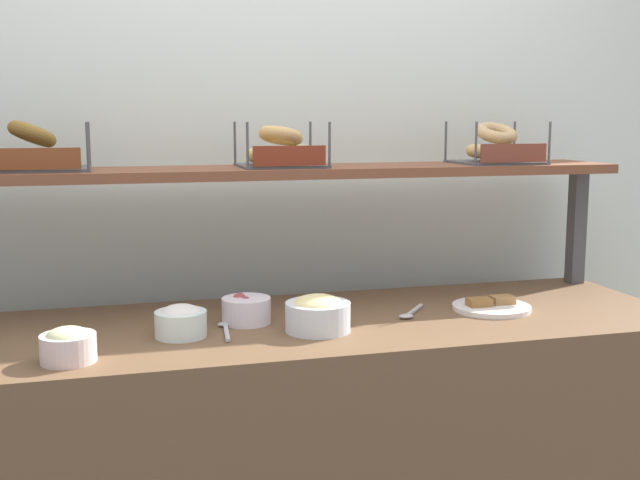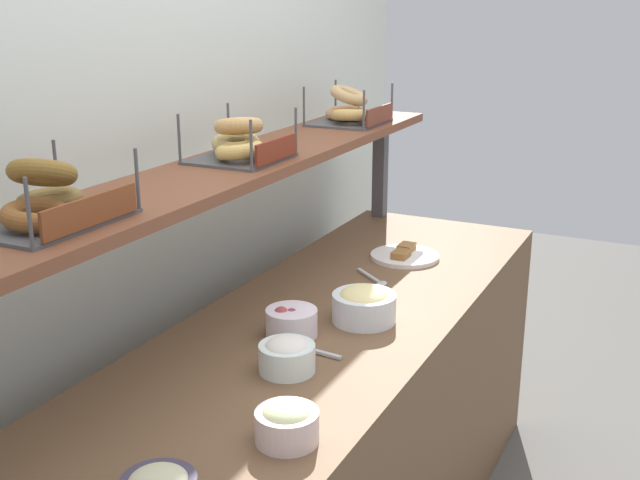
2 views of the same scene
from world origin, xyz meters
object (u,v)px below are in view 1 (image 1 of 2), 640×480
at_px(bowl_beet_salad, 246,309).
at_px(serving_plate_white, 491,306).
at_px(bagel_basket_plain, 280,151).
at_px(bowl_egg_salad, 318,313).
at_px(bowl_potato_salad, 68,345).
at_px(bowl_cream_cheese, 181,321).
at_px(bagel_basket_cinnamon_raisin, 32,155).
at_px(bagel_basket_sesame, 496,149).
at_px(serving_spoon_by_edge, 410,313).
at_px(serving_spoon_near_plate, 226,328).

relative_size(bowl_beet_salad, serving_plate_white, 0.59).
bearing_deg(bowl_beet_salad, bagel_basket_plain, 56.91).
xyz_separation_m(bowl_beet_salad, bowl_egg_salad, (0.18, -0.14, 0.01)).
distance_m(bowl_potato_salad, serving_plate_white, 1.24).
bearing_deg(bowl_cream_cheese, serving_plate_white, 2.77).
xyz_separation_m(bagel_basket_cinnamon_raisin, bagel_basket_sesame, (1.47, -0.02, 0.00)).
xyz_separation_m(serving_plate_white, bagel_basket_plain, (-0.59, 0.29, 0.47)).
xyz_separation_m(bowl_cream_cheese, bowl_potato_salad, (-0.28, -0.15, -0.00)).
bearing_deg(bowl_beet_salad, bowl_egg_salad, -38.09).
xyz_separation_m(serving_spoon_by_edge, bagel_basket_plain, (-0.33, 0.29, 0.47)).
relative_size(bowl_potato_salad, bowl_egg_salad, 0.74).
bearing_deg(bowl_potato_salad, bowl_cream_cheese, 28.39).
bearing_deg(bowl_egg_salad, bowl_potato_salad, -170.70).
distance_m(bowl_potato_salad, bowl_egg_salad, 0.66).
relative_size(bowl_potato_salad, bagel_basket_sesame, 0.48).
height_order(bowl_egg_salad, bagel_basket_cinnamon_raisin, bagel_basket_cinnamon_raisin).
xyz_separation_m(serving_plate_white, bagel_basket_cinnamon_raisin, (-1.33, 0.30, 0.47)).
bearing_deg(bowl_potato_salad, bagel_basket_plain, 37.59).
bearing_deg(bowl_cream_cheese, bagel_basket_plain, 43.65).
xyz_separation_m(bowl_egg_salad, bagel_basket_cinnamon_raisin, (-0.75, 0.40, 0.43)).
bearing_deg(serving_plate_white, serving_spoon_near_plate, -178.59).
bearing_deg(bagel_basket_plain, bagel_basket_sesame, -0.58).
height_order(bowl_egg_salad, serving_spoon_by_edge, bowl_egg_salad).
bearing_deg(bagel_basket_plain, bowl_cream_cheese, -136.35).
distance_m(bowl_cream_cheese, bowl_potato_salad, 0.32).
bearing_deg(bagel_basket_plain, bowl_potato_salad, -142.41).
distance_m(bowl_beet_salad, serving_spoon_near_plate, 0.10).
xyz_separation_m(bowl_potato_salad, bowl_beet_salad, (0.48, 0.24, -0.00)).
distance_m(bowl_egg_salad, bagel_basket_cinnamon_raisin, 0.95).
xyz_separation_m(bowl_potato_salad, bagel_basket_sesame, (1.38, 0.48, 0.43)).
bearing_deg(bagel_basket_sesame, bagel_basket_cinnamon_raisin, 179.18).
relative_size(bowl_beet_salad, serving_spoon_near_plate, 0.80).
xyz_separation_m(bowl_beet_salad, bagel_basket_plain, (0.16, 0.24, 0.44)).
distance_m(bowl_cream_cheese, serving_spoon_near_plate, 0.13).
bearing_deg(bagel_basket_plain, bagel_basket_cinnamon_raisin, 178.95).
xyz_separation_m(bowl_beet_salad, serving_spoon_near_plate, (-0.07, -0.07, -0.03)).
height_order(bowl_beet_salad, serving_spoon_near_plate, bowl_beet_salad).
distance_m(bowl_egg_salad, serving_plate_white, 0.58).
xyz_separation_m(bowl_beet_salad, serving_spoon_by_edge, (0.49, -0.05, -0.03)).
bearing_deg(bowl_beet_salad, bowl_cream_cheese, -154.51).
distance_m(bagel_basket_plain, bagel_basket_sesame, 0.74).
bearing_deg(serving_spoon_by_edge, bagel_basket_sesame, 34.40).
relative_size(serving_plate_white, serving_spoon_by_edge, 1.66).
relative_size(bowl_potato_salad, serving_plate_white, 0.56).
height_order(serving_spoon_near_plate, serving_spoon_by_edge, same).
relative_size(serving_spoon_near_plate, bagel_basket_cinnamon_raisin, 0.55).
relative_size(bowl_potato_salad, serving_spoon_by_edge, 0.92).
height_order(serving_plate_white, serving_spoon_by_edge, serving_plate_white).
distance_m(bowl_beet_salad, serving_plate_white, 0.75).
height_order(serving_spoon_near_plate, bagel_basket_cinnamon_raisin, bagel_basket_cinnamon_raisin).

